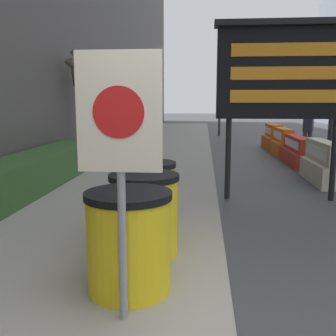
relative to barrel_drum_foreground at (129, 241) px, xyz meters
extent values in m
cube|color=#335628|center=(-2.57, 3.09, -0.12)|extent=(0.90, 7.68, 0.63)
cylinder|color=#4C3D2D|center=(-2.65, 7.78, 0.67)|extent=(0.28, 0.28, 2.21)
cylinder|color=#4C3D2D|center=(-2.29, 7.28, 1.84)|extent=(1.05, 0.89, 1.35)
cylinder|color=#4C3D2D|center=(-2.53, 7.30, 1.85)|extent=(1.05, 0.40, 0.90)
cylinder|color=#4C3D2D|center=(-2.73, 8.32, 2.08)|extent=(1.17, 0.31, 1.01)
cylinder|color=#4C3D2D|center=(-2.51, 8.34, 1.73)|extent=(1.21, 0.43, 1.06)
cylinder|color=#4C3D2D|center=(-2.95, 7.60, 1.98)|extent=(0.45, 0.73, 0.85)
cylinder|color=yellow|center=(0.00, 0.00, -0.03)|extent=(0.71, 0.71, 0.81)
cylinder|color=black|center=(0.00, 0.00, 0.40)|extent=(0.74, 0.74, 0.06)
cylinder|color=yellow|center=(0.01, 0.81, -0.03)|extent=(0.71, 0.71, 0.81)
cylinder|color=black|center=(0.01, 0.81, 0.40)|extent=(0.74, 0.74, 0.06)
cylinder|color=yellow|center=(-0.09, 1.63, -0.03)|extent=(0.71, 0.71, 0.81)
cylinder|color=black|center=(-0.09, 1.63, 0.40)|extent=(0.74, 0.74, 0.06)
cylinder|color=gray|center=(0.04, -0.46, 0.33)|extent=(0.06, 0.06, 1.53)
cube|color=beige|center=(0.04, -0.48, 1.10)|extent=(0.59, 0.04, 0.82)
cylinder|color=red|center=(0.04, -0.51, 1.10)|extent=(0.35, 0.01, 0.35)
cylinder|color=black|center=(1.06, 3.93, 0.16)|extent=(0.10, 0.10, 1.45)
cylinder|color=black|center=(2.90, 3.93, 0.16)|extent=(0.10, 0.10, 1.45)
cube|color=black|center=(1.98, 3.93, 1.65)|extent=(2.30, 0.24, 1.54)
cube|color=black|center=(1.98, 3.86, 2.47)|extent=(2.42, 0.34, 0.10)
cube|color=orange|center=(1.98, 3.80, 2.03)|extent=(1.84, 0.02, 0.22)
cube|color=orange|center=(1.98, 3.80, 1.65)|extent=(1.84, 0.02, 0.22)
cube|color=orange|center=(1.98, 3.80, 1.26)|extent=(1.84, 0.02, 0.22)
cube|color=beige|center=(3.21, 5.55, -0.34)|extent=(0.56, 1.85, 0.45)
cube|color=beige|center=(3.21, 5.55, 0.11)|extent=(0.33, 1.85, 0.45)
cube|color=white|center=(3.04, 5.55, 0.11)|extent=(0.02, 1.48, 0.23)
cube|color=red|center=(3.21, 8.00, -0.37)|extent=(0.54, 2.05, 0.40)
cube|color=red|center=(3.21, 8.00, 0.03)|extent=(0.32, 2.05, 0.40)
cube|color=white|center=(3.04, 8.00, 0.03)|extent=(0.02, 1.64, 0.20)
cube|color=orange|center=(3.21, 9.99, -0.34)|extent=(0.59, 1.60, 0.45)
cube|color=orange|center=(3.21, 9.99, 0.10)|extent=(0.35, 1.60, 0.45)
cube|color=white|center=(3.03, 9.99, 0.10)|extent=(0.02, 1.28, 0.22)
cube|color=orange|center=(3.21, 11.90, -0.34)|extent=(0.62, 1.71, 0.46)
cube|color=orange|center=(3.21, 11.90, 0.12)|extent=(0.37, 1.71, 0.46)
cube|color=white|center=(3.02, 11.90, 0.12)|extent=(0.02, 1.37, 0.23)
cube|color=black|center=(3.88, 14.57, -0.55)|extent=(0.37, 0.37, 0.04)
cone|color=#EA560F|center=(3.88, 14.57, -0.21)|extent=(0.30, 0.30, 0.63)
cylinder|color=white|center=(3.88, 14.57, -0.18)|extent=(0.17, 0.17, 0.09)
cylinder|color=#2D2D30|center=(1.41, 17.63, 1.56)|extent=(0.12, 0.12, 4.25)
cube|color=#23281E|center=(1.41, 17.47, 3.27)|extent=(0.28, 0.28, 0.84)
sphere|color=#360605|center=(1.41, 17.32, 3.55)|extent=(0.15, 0.15, 0.15)
sphere|color=gold|center=(1.41, 17.32, 3.27)|extent=(0.15, 0.15, 0.15)
sphere|color=black|center=(1.41, 17.32, 2.99)|extent=(0.15, 0.15, 0.15)
cylinder|color=#23283D|center=(3.76, 6.56, -0.16)|extent=(0.14, 0.14, 0.82)
cylinder|color=#514C42|center=(3.78, 9.47, -0.15)|extent=(0.14, 0.14, 0.83)
cylinder|color=#514C42|center=(3.93, 9.47, -0.15)|extent=(0.14, 0.14, 0.83)
cube|color=#232838|center=(3.85, 9.47, 0.60)|extent=(0.41, 0.52, 0.66)
sphere|color=#B27862|center=(3.85, 9.47, 1.04)|extent=(0.23, 0.23, 0.23)
camera|label=1|loc=(0.62, -3.14, 1.16)|focal=42.00mm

